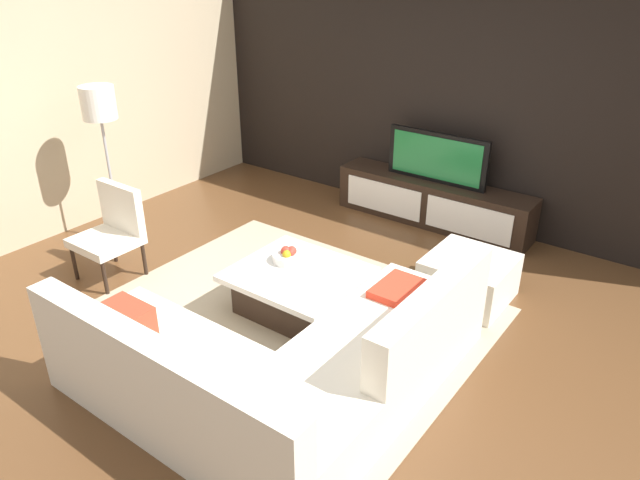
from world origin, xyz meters
TOP-DOWN VIEW (x-y plane):
  - ground_plane at (0.00, 0.00)m, footprint 14.00×14.00m
  - feature_wall_back at (0.00, 2.70)m, footprint 6.40×0.12m
  - side_wall_left at (-3.20, 0.20)m, footprint 0.12×5.20m
  - area_rug at (-0.10, 0.00)m, footprint 3.11×2.48m
  - media_console at (0.00, 2.40)m, footprint 2.23×0.44m
  - television at (0.00, 2.40)m, footprint 1.15×0.06m
  - sectional_couch at (0.50, -0.85)m, footprint 2.26×2.37m
  - coffee_table at (-0.10, 0.10)m, footprint 1.05×0.95m
  - accent_chair_near at (-1.88, -0.41)m, footprint 0.55×0.52m
  - floor_lamp at (-2.49, 0.05)m, footprint 0.33×0.33m
  - ottoman at (0.98, 1.15)m, footprint 0.70×0.70m
  - fruit_bowl at (-0.28, 0.20)m, footprint 0.28×0.28m

SIDE VIEW (x-z plane):
  - ground_plane at x=0.00m, z-range 0.00..0.00m
  - area_rug at x=-0.10m, z-range 0.00..0.01m
  - ottoman at x=0.98m, z-range 0.00..0.40m
  - coffee_table at x=-0.10m, z-range 0.01..0.39m
  - media_console at x=0.00m, z-range 0.00..0.50m
  - sectional_couch at x=0.50m, z-range -0.13..0.69m
  - fruit_bowl at x=-0.28m, z-range 0.36..0.50m
  - accent_chair_near at x=-1.88m, z-range 0.05..0.92m
  - television at x=0.00m, z-range 0.50..1.05m
  - floor_lamp at x=-2.49m, z-range 0.56..2.19m
  - feature_wall_back at x=0.00m, z-range 0.00..2.80m
  - side_wall_left at x=-3.20m, z-range 0.00..2.80m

